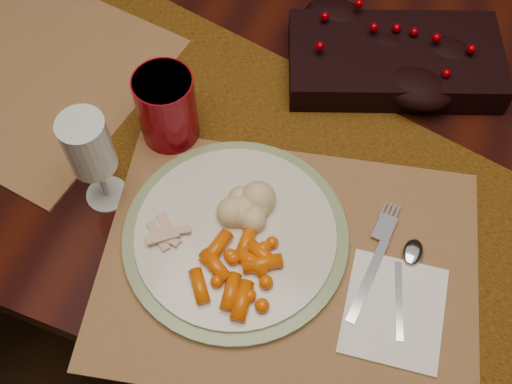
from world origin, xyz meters
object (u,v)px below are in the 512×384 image
at_px(dining_table, 310,200).
at_px(dinner_plate, 235,236).
at_px(baby_carrots, 233,267).
at_px(napkin, 394,310).
at_px(mashed_potatoes, 249,207).
at_px(turkey_shreds, 171,235).
at_px(centerpiece, 395,57).
at_px(wine_glass, 95,162).
at_px(red_cup, 167,108).
at_px(placemat_main, 289,266).

height_order(dining_table, dinner_plate, dinner_plate).
bearing_deg(baby_carrots, napkin, 7.35).
xyz_separation_m(mashed_potatoes, turkey_shreds, (-0.08, -0.07, -0.01)).
height_order(centerpiece, turkey_shreds, centerpiece).
bearing_deg(wine_glass, dining_table, 53.48).
relative_size(centerpiece, mashed_potatoes, 4.06).
relative_size(centerpiece, baby_carrots, 2.83).
bearing_deg(wine_glass, napkin, -3.03).
xyz_separation_m(centerpiece, wine_glass, (-0.31, -0.36, 0.05)).
height_order(dining_table, turkey_shreds, turkey_shreds).
height_order(mashed_potatoes, turkey_shreds, mashed_potatoes).
xyz_separation_m(red_cup, wine_glass, (-0.04, -0.13, 0.02)).
relative_size(dinner_plate, napkin, 2.12).
distance_m(dining_table, red_cup, 0.51).
xyz_separation_m(baby_carrots, napkin, (0.21, 0.03, -0.02)).
distance_m(dinner_plate, turkey_shreds, 0.09).
relative_size(red_cup, wine_glass, 0.69).
xyz_separation_m(mashed_potatoes, wine_glass, (-0.20, -0.03, 0.04)).
height_order(mashed_potatoes, red_cup, red_cup).
bearing_deg(placemat_main, red_cup, 137.00).
xyz_separation_m(turkey_shreds, napkin, (0.30, 0.01, -0.02)).
bearing_deg(baby_carrots, dining_table, 87.63).
bearing_deg(red_cup, placemat_main, -30.90).
bearing_deg(turkey_shreds, dinner_plate, 24.92).
bearing_deg(napkin, baby_carrots, -179.25).
xyz_separation_m(dinner_plate, red_cup, (-0.15, 0.13, 0.05)).
relative_size(mashed_potatoes, turkey_shreds, 1.25).
bearing_deg(placemat_main, dining_table, 86.48).
height_order(centerpiece, red_cup, red_cup).
relative_size(dining_table, wine_glass, 10.70).
distance_m(dinner_plate, mashed_potatoes, 0.04).
xyz_separation_m(mashed_potatoes, napkin, (0.22, -0.06, -0.03)).
relative_size(dining_table, placemat_main, 3.66).
distance_m(dining_table, napkin, 0.54).
height_order(placemat_main, napkin, napkin).
distance_m(dinner_plate, baby_carrots, 0.05).
bearing_deg(turkey_shreds, dining_table, 72.37).
distance_m(mashed_potatoes, turkey_shreds, 0.11).
bearing_deg(centerpiece, red_cup, -139.67).
relative_size(baby_carrots, mashed_potatoes, 1.44).
xyz_separation_m(dinner_plate, mashed_potatoes, (0.01, 0.03, 0.03)).
height_order(napkin, wine_glass, wine_glass).
xyz_separation_m(placemat_main, red_cup, (-0.23, 0.14, 0.06)).
distance_m(mashed_potatoes, napkin, 0.23).
bearing_deg(wine_glass, mashed_potatoes, 9.31).
height_order(baby_carrots, red_cup, red_cup).
bearing_deg(centerpiece, dinner_plate, -108.24).
height_order(placemat_main, turkey_shreds, turkey_shreds).
distance_m(centerpiece, baby_carrots, 0.42).
bearing_deg(dining_table, wine_glass, -126.52).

